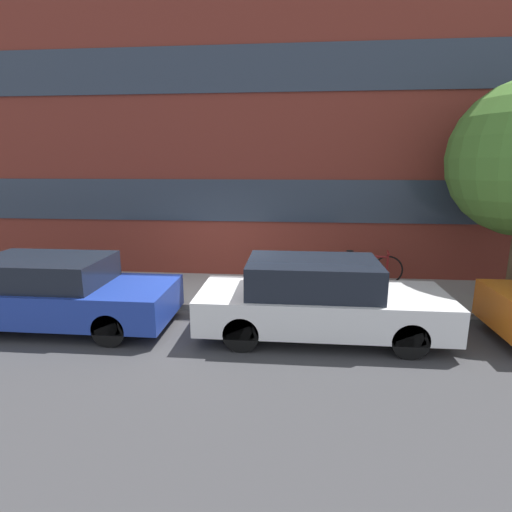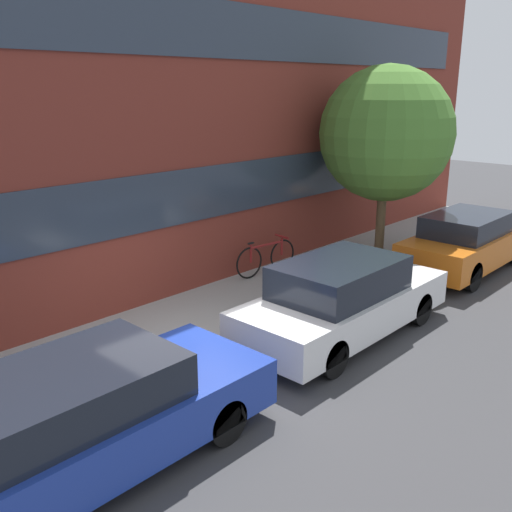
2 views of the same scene
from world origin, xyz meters
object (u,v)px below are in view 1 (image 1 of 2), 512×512
Objects in this scene: parked_car_blue at (53,292)px; fire_hydrant at (99,281)px; parked_car_white at (319,299)px; bicycle at (368,267)px.

parked_car_blue reaches higher than fire_hydrant.
parked_car_white reaches higher than bicycle.
parked_car_white is 5.15m from fire_hydrant.
parked_car_blue is 5.09m from parked_car_white.
parked_car_white is at bearing -16.68° from fire_hydrant.
parked_car_blue is 1.50m from fire_hydrant.
parked_car_white reaches higher than parked_car_blue.
bicycle is (6.51, 3.10, -0.15)m from parked_car_blue.
parked_car_blue is 2.63× the size of bicycle.
bicycle reaches higher than fire_hydrant.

